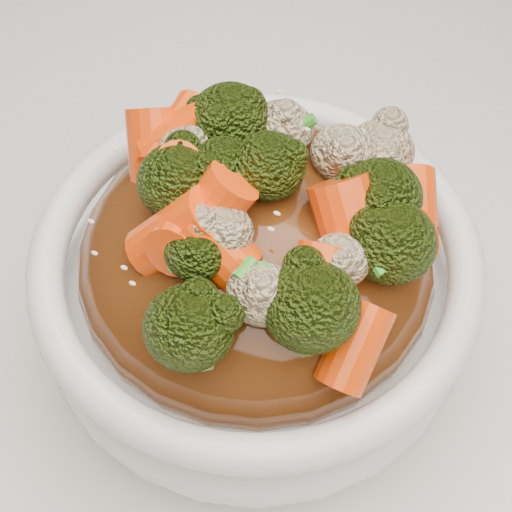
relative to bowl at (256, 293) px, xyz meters
The scene contains 8 objects.
tablecloth 0.08m from the bowl, 37.14° to the left, with size 1.20×0.80×0.04m, color white.
bowl is the anchor object (origin of this frame).
sauce_base 0.03m from the bowl, 26.57° to the left, with size 0.18×0.18×0.10m, color #4F260D.
carrots 0.09m from the bowl, 26.57° to the left, with size 0.18×0.18×0.05m, color #FD4708, non-canonical shape.
broccoli 0.09m from the bowl, 26.57° to the left, with size 0.18×0.18×0.05m, color black, non-canonical shape.
cauliflower 0.09m from the bowl, 26.57° to the left, with size 0.18×0.18×0.04m, color #C8B088, non-canonical shape.
scallions 0.10m from the bowl, ahead, with size 0.13×0.13×0.02m, color #2D8E20, non-canonical shape.
sesame_seeds 0.10m from the bowl, ahead, with size 0.16×0.16×0.01m, color beige, non-canonical shape.
Camera 1 is at (0.07, -0.23, 1.14)m, focal length 55.00 mm.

